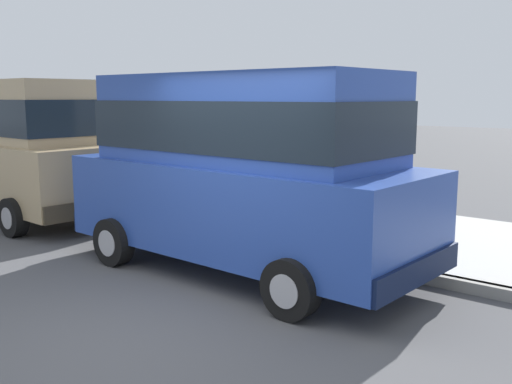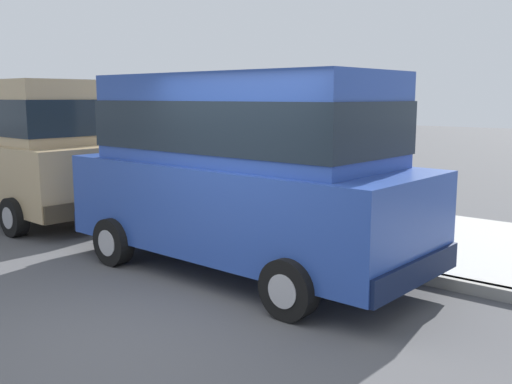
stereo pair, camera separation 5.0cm
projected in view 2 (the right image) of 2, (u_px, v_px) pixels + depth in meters
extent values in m
plane|color=#4C4C4F|center=(144.00, 335.00, 5.58)|extent=(80.00, 80.00, 0.00)
cube|color=gray|center=(328.00, 258.00, 7.99)|extent=(0.16, 64.00, 0.14)
cube|color=#B7B5AD|center=(390.00, 234.00, 9.35)|extent=(3.60, 64.00, 0.14)
cube|color=#28479E|center=(243.00, 205.00, 7.50)|extent=(1.99, 4.83, 1.10)
cube|color=#28479E|center=(243.00, 118.00, 7.32)|extent=(1.74, 3.83, 1.10)
cube|color=#19232D|center=(243.00, 125.00, 7.34)|extent=(1.78, 3.87, 0.61)
cube|color=#0E1837|center=(131.00, 213.00, 9.09)|extent=(1.87, 0.23, 0.28)
cube|color=#0E1837|center=(411.00, 271.00, 6.05)|extent=(1.87, 0.23, 0.28)
cylinder|color=black|center=(113.00, 242.00, 7.85)|extent=(0.23, 0.64, 0.64)
cylinder|color=#9E9EA3|center=(113.00, 242.00, 7.85)|extent=(0.25, 0.36, 0.35)
cylinder|color=black|center=(214.00, 219.00, 9.26)|extent=(0.23, 0.64, 0.64)
cylinder|color=#9E9EA3|center=(214.00, 219.00, 9.26)|extent=(0.25, 0.36, 0.35)
cylinder|color=black|center=(289.00, 289.00, 5.92)|extent=(0.23, 0.64, 0.64)
cylinder|color=#9E9EA3|center=(289.00, 289.00, 5.92)|extent=(0.25, 0.36, 0.35)
cylinder|color=black|center=(382.00, 252.00, 7.33)|extent=(0.23, 0.64, 0.64)
cylinder|color=#9E9EA3|center=(382.00, 252.00, 7.33)|extent=(0.25, 0.36, 0.35)
cube|color=#EAEACC|center=(96.00, 180.00, 8.58)|extent=(0.28, 0.09, 0.14)
cube|color=#EAEACC|center=(159.00, 172.00, 9.45)|extent=(0.28, 0.09, 0.14)
cube|color=tan|center=(25.00, 170.00, 11.03)|extent=(2.08, 4.87, 1.10)
cube|color=tan|center=(21.00, 111.00, 10.86)|extent=(1.82, 3.86, 1.10)
cube|color=#19232D|center=(21.00, 116.00, 10.87)|extent=(1.86, 3.90, 0.61)
cube|color=#3E3527|center=(95.00, 207.00, 9.54)|extent=(1.87, 0.27, 0.28)
cylinder|color=black|center=(35.00, 185.00, 12.80)|extent=(0.24, 0.65, 0.64)
cylinder|color=#9E9EA3|center=(35.00, 185.00, 12.80)|extent=(0.25, 0.36, 0.35)
cylinder|color=black|center=(14.00, 217.00, 9.44)|extent=(0.24, 0.65, 0.64)
cylinder|color=#9E9EA3|center=(14.00, 217.00, 9.44)|extent=(0.25, 0.36, 0.35)
cylinder|color=black|center=(114.00, 202.00, 10.83)|extent=(0.24, 0.65, 0.64)
cylinder|color=#9E9EA3|center=(114.00, 202.00, 10.83)|extent=(0.25, 0.36, 0.35)
ellipsoid|color=#999691|center=(270.00, 200.00, 10.39)|extent=(0.35, 0.48, 0.20)
cylinder|color=#999691|center=(277.00, 212.00, 10.33)|extent=(0.05, 0.05, 0.18)
cylinder|color=#999691|center=(271.00, 212.00, 10.27)|extent=(0.05, 0.05, 0.18)
cylinder|color=#999691|center=(269.00, 209.00, 10.56)|extent=(0.05, 0.05, 0.18)
cylinder|color=#999691|center=(263.00, 210.00, 10.51)|extent=(0.05, 0.05, 0.18)
sphere|color=#999691|center=(278.00, 198.00, 10.12)|extent=(0.17, 0.17, 0.17)
ellipsoid|color=#54524F|center=(281.00, 200.00, 10.04)|extent=(0.11, 0.13, 0.06)
cone|color=#999691|center=(280.00, 193.00, 10.14)|extent=(0.06, 0.06, 0.07)
cone|color=#999691|center=(275.00, 193.00, 10.09)|extent=(0.06, 0.06, 0.07)
cylinder|color=#999691|center=(263.00, 195.00, 10.61)|extent=(0.08, 0.12, 0.13)
cylinder|color=red|center=(109.00, 200.00, 11.82)|extent=(0.24, 0.24, 0.06)
cylinder|color=red|center=(108.00, 185.00, 11.77)|extent=(0.17, 0.17, 0.55)
sphere|color=red|center=(108.00, 170.00, 11.72)|extent=(0.15, 0.15, 0.15)
cylinder|color=red|center=(103.00, 185.00, 11.68)|extent=(0.10, 0.07, 0.07)
cylinder|color=red|center=(113.00, 183.00, 11.86)|extent=(0.10, 0.07, 0.07)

